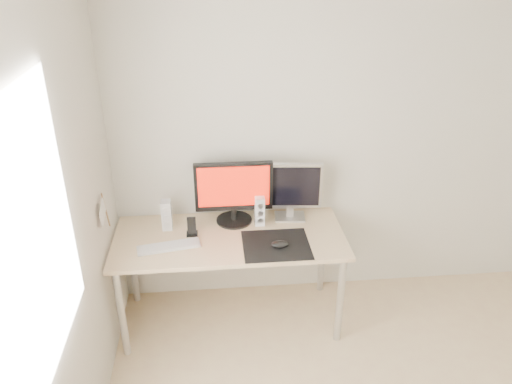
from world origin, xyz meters
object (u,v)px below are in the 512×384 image
mouse (280,244)px  phone_dock (192,230)px  second_monitor (291,189)px  desk (230,246)px  speaker_left (167,215)px  main_monitor (234,190)px  speaker_right (260,211)px  keyboard (169,246)px

mouse → phone_dock: 0.62m
second_monitor → phone_dock: 0.76m
desk → speaker_left: speaker_left is taller
main_monitor → phone_dock: bearing=-152.9°
desk → phone_dock: (-0.26, 0.04, 0.12)m
speaker_right → keyboard: size_ratio=0.50×
mouse → second_monitor: second_monitor is taller
speaker_right → phone_dock: bearing=-167.7°
speaker_left → speaker_right: size_ratio=1.00×
speaker_right → mouse: bearing=-72.2°
mouse → main_monitor: (-0.28, 0.37, 0.23)m
speaker_right → desk: bearing=-146.9°
main_monitor → mouse: bearing=-52.7°
mouse → phone_dock: bearing=159.8°
mouse → speaker_left: 0.83m
speaker_right → phone_dock: (-0.48, -0.10, -0.07)m
desk → main_monitor: 0.39m
mouse → speaker_left: (-0.76, 0.32, 0.08)m
speaker_left → phone_dock: bearing=-30.3°
second_monitor → phone_dock: second_monitor is taller
desk → second_monitor: second_monitor is taller
main_monitor → speaker_right: main_monitor is taller
speaker_left → speaker_right: (0.66, 0.00, 0.00)m
speaker_right → keyboard: bearing=-158.5°
keyboard → phone_dock: bearing=43.7°
speaker_left → keyboard: 0.27m
second_monitor → phone_dock: size_ratio=3.27×
speaker_left → desk: bearing=-18.3°
desk → phone_dock: phone_dock is taller
phone_dock → desk: bearing=-9.1°
second_monitor → phone_dock: bearing=-166.3°
desk → second_monitor: 0.60m
mouse → speaker_left: size_ratio=0.54×
second_monitor → speaker_left: 0.90m
mouse → phone_dock: size_ratio=0.86×
main_monitor → keyboard: size_ratio=1.26×
second_monitor → phone_dock: (-0.71, -0.17, -0.20)m
mouse → speaker_right: bearing=107.8°
main_monitor → second_monitor: 0.41m
mouse → second_monitor: 0.46m
keyboard → mouse: bearing=-5.5°
desk → keyboard: size_ratio=3.68×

